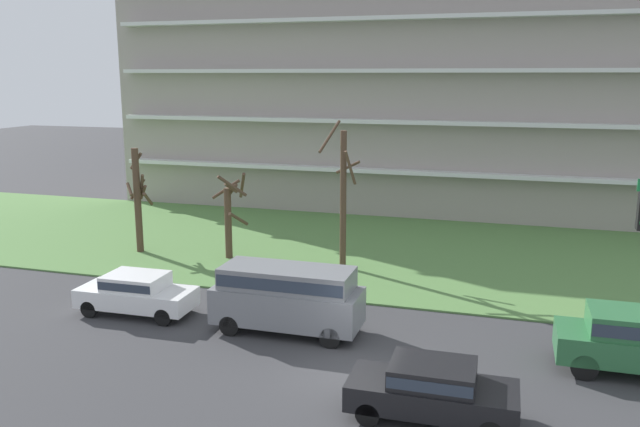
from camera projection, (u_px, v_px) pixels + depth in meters
ground at (355, 373)px, 19.75m from camera, size 160.00×160.00×0.00m
grass_lawn_strip at (421, 254)px, 32.84m from camera, size 80.00×16.00×0.08m
apartment_building at (456, 71)px, 44.31m from camera, size 44.55×13.53×18.30m
tree_far_left at (138, 198)px, 32.60m from camera, size 1.33×1.31×5.36m
tree_left at (230, 214)px, 31.56m from camera, size 2.09×2.15×4.38m
tree_center at (343, 195)px, 29.73m from camera, size 1.74×1.62×6.85m
sedan_white_center_left at (136, 292)px, 24.51m from camera, size 4.44×1.90×1.57m
van_gray_center_right at (287, 294)px, 22.67m from camera, size 5.20×2.00×2.36m
sedan_black_near_right at (432, 388)px, 16.97m from camera, size 4.42×1.86×1.57m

